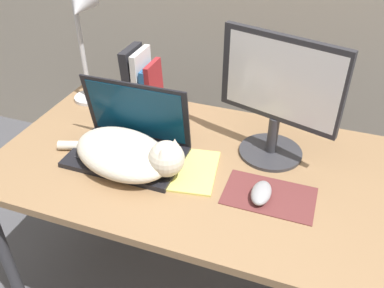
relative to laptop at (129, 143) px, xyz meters
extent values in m
cube|color=#93704C|center=(0.20, 0.04, -0.06)|extent=(1.31, 0.77, 0.03)
cylinder|color=#38383D|center=(-0.40, -0.30, -0.41)|extent=(0.04, 0.04, 0.67)
cylinder|color=#38383D|center=(-0.40, 0.37, -0.41)|extent=(0.04, 0.04, 0.67)
cylinder|color=#38383D|center=(0.80, 0.37, -0.41)|extent=(0.04, 0.04, 0.67)
cube|color=black|center=(0.00, -0.03, -0.04)|extent=(0.39, 0.24, 0.02)
cube|color=#28282D|center=(0.00, -0.04, -0.03)|extent=(0.32, 0.12, 0.00)
cube|color=black|center=(0.00, 0.07, 0.09)|extent=(0.39, 0.05, 0.24)
cube|color=#0A334C|center=(0.00, 0.06, 0.09)|extent=(0.35, 0.04, 0.21)
ellipsoid|color=beige|center=(0.01, -0.07, 0.01)|extent=(0.41, 0.32, 0.11)
sphere|color=beige|center=(0.17, -0.08, 0.03)|extent=(0.12, 0.12, 0.12)
cone|color=beige|center=(0.19, -0.05, 0.08)|extent=(0.04, 0.04, 0.03)
cone|color=beige|center=(0.17, -0.12, 0.08)|extent=(0.04, 0.04, 0.03)
cylinder|color=beige|center=(-0.19, -0.04, -0.03)|extent=(0.14, 0.07, 0.03)
cylinder|color=#333338|center=(0.46, 0.17, -0.04)|extent=(0.22, 0.22, 0.01)
cylinder|color=#333338|center=(0.46, 0.17, 0.03)|extent=(0.04, 0.04, 0.13)
cube|color=#28282D|center=(0.46, 0.17, 0.24)|extent=(0.40, 0.14, 0.28)
cube|color=white|center=(0.46, 0.16, 0.24)|extent=(0.36, 0.11, 0.25)
cube|color=brown|center=(0.50, -0.05, -0.05)|extent=(0.28, 0.17, 0.00)
ellipsoid|color=#99999E|center=(0.48, -0.07, -0.03)|extent=(0.06, 0.11, 0.04)
cube|color=#232328|center=(-0.14, 0.33, 0.08)|extent=(0.05, 0.14, 0.25)
cube|color=white|center=(-0.10, 0.33, 0.07)|extent=(0.02, 0.14, 0.24)
cube|color=#285B93|center=(-0.08, 0.33, 0.04)|extent=(0.03, 0.13, 0.18)
cube|color=maroon|center=(-0.05, 0.33, 0.05)|extent=(0.03, 0.12, 0.20)
cylinder|color=silver|center=(-0.35, 0.30, -0.04)|extent=(0.13, 0.13, 0.01)
cylinder|color=silver|center=(-0.35, 0.30, 0.17)|extent=(0.02, 0.02, 0.40)
cone|color=silver|center=(-0.30, 0.26, 0.37)|extent=(0.11, 0.13, 0.14)
cube|color=#E5DB6B|center=(0.23, -0.02, -0.04)|extent=(0.21, 0.25, 0.01)
camera|label=1|loc=(0.59, -1.00, 0.80)|focal=38.00mm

